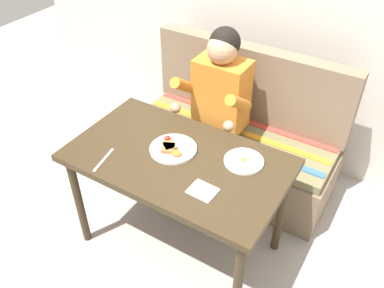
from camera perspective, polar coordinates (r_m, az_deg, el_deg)
The scene contains 8 objects.
ground_plane at distance 2.74m, azimuth -1.69°, elevation -13.57°, with size 8.00×8.00×0.00m, color #A49C95.
table at distance 2.27m, azimuth -1.99°, elevation -3.43°, with size 1.20×0.70×0.73m.
couch at distance 2.99m, azimuth 6.18°, elevation 0.37°, with size 1.44×0.56×1.00m.
person at distance 2.65m, azimuth 3.40°, elevation 5.99°, with size 0.45×0.61×1.21m.
plate_breakfast at distance 2.25m, azimuth -2.76°, elevation -0.61°, with size 0.26×0.26×0.05m.
plate_eggs at distance 2.19m, azimuth 7.26°, elevation -2.38°, with size 0.21×0.21×0.04m.
napkin at distance 2.02m, azimuth 1.51°, elevation -6.57°, with size 0.14×0.11×0.01m, color white.
knife at distance 2.24m, azimuth -12.27°, elevation -2.19°, with size 0.01×0.20×0.01m, color silver.
Camera 1 is at (0.95, -1.40, 2.16)m, focal length 38.09 mm.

